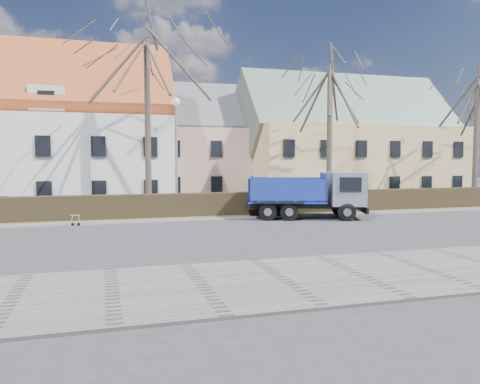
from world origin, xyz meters
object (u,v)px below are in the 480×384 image
object	(u,v)px
streetlight	(176,156)
parked_car_a	(5,204)
dump_truck	(302,194)
cart_frame	(72,220)
parked_car_b	(435,194)

from	to	relation	value
streetlight	parked_car_a	distance (m)	11.13
streetlight	parked_car_a	world-z (taller)	streetlight
parked_car_a	streetlight	bearing A→B (deg)	-119.96
dump_truck	parked_car_a	bearing A→B (deg)	174.41
cart_frame	parked_car_b	world-z (taller)	parked_car_b
dump_truck	cart_frame	size ratio (longest dim) A/B	9.95
dump_truck	streetlight	xyz separation A→B (m)	(-6.51, 3.16, 2.11)
parked_car_b	dump_truck	bearing A→B (deg)	131.13
dump_truck	streetlight	distance (m)	7.54
streetlight	parked_car_a	size ratio (longest dim) A/B	1.99
dump_truck	parked_car_b	bearing A→B (deg)	44.96
streetlight	parked_car_a	bearing A→B (deg)	156.76
streetlight	parked_car_b	xyz separation A→B (m)	(21.16, 4.06, -2.92)
dump_truck	streetlight	size ratio (longest dim) A/B	0.97
cart_frame	parked_car_b	bearing A→B (deg)	14.10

